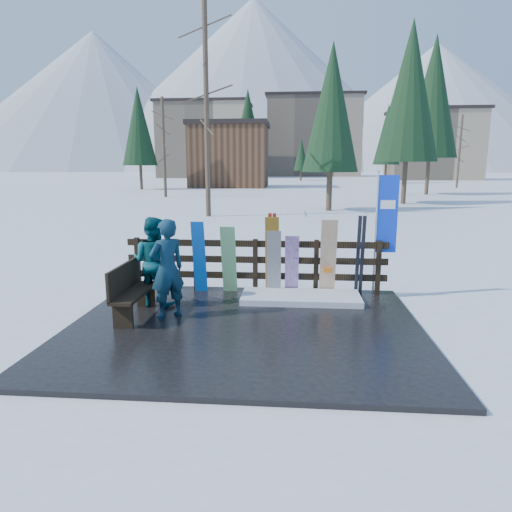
# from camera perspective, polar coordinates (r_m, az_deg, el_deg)

# --- Properties ---
(ground) EXTENTS (700.00, 700.00, 0.00)m
(ground) POSITION_cam_1_polar(r_m,az_deg,el_deg) (7.90, -1.46, -9.25)
(ground) COLOR white
(ground) RESTS_ON ground
(deck) EXTENTS (6.00, 5.00, 0.08)m
(deck) POSITION_cam_1_polar(r_m,az_deg,el_deg) (7.88, -1.46, -8.98)
(deck) COLOR black
(deck) RESTS_ON ground
(fence) EXTENTS (5.60, 0.10, 1.15)m
(fence) POSITION_cam_1_polar(r_m,az_deg,el_deg) (9.80, -0.08, -0.71)
(fence) COLOR black
(fence) RESTS_ON deck
(snow_patch) EXTENTS (2.39, 1.00, 0.12)m
(snow_patch) POSITION_cam_1_polar(r_m,az_deg,el_deg) (9.33, 5.62, -5.17)
(snow_patch) COLOR white
(snow_patch) RESTS_ON deck
(bench) EXTENTS (0.41, 1.50, 0.97)m
(bench) POSITION_cam_1_polar(r_m,az_deg,el_deg) (8.48, -15.42, -3.99)
(bench) COLOR black
(bench) RESTS_ON deck
(snowboard_0) EXTENTS (0.27, 0.32, 1.56)m
(snowboard_0) POSITION_cam_1_polar(r_m,az_deg,el_deg) (9.73, -7.10, -0.16)
(snowboard_0) COLOR blue
(snowboard_0) RESTS_ON deck
(snowboard_1) EXTENTS (0.31, 0.42, 1.47)m
(snowboard_1) POSITION_cam_1_polar(r_m,az_deg,el_deg) (9.63, -3.41, -0.48)
(snowboard_1) COLOR silver
(snowboard_1) RESTS_ON deck
(snowboard_2) EXTENTS (0.29, 0.30, 1.67)m
(snowboard_2) POSITION_cam_1_polar(r_m,az_deg,el_deg) (9.53, 2.02, 0.00)
(snowboard_2) COLOR #FFA51C
(snowboard_2) RESTS_ON deck
(snowboard_3) EXTENTS (0.29, 0.40, 1.29)m
(snowboard_3) POSITION_cam_1_polar(r_m,az_deg,el_deg) (9.55, 4.50, -1.14)
(snowboard_3) COLOR silver
(snowboard_3) RESTS_ON deck
(snowboard_4) EXTENTS (0.30, 0.23, 1.38)m
(snowboard_4) POSITION_cam_1_polar(r_m,az_deg,el_deg) (9.55, 2.25, -0.84)
(snowboard_4) COLOR black
(snowboard_4) RESTS_ON deck
(snowboard_5) EXTENTS (0.33, 0.39, 1.63)m
(snowboard_5) POSITION_cam_1_polar(r_m,az_deg,el_deg) (9.55, 9.01, -0.22)
(snowboard_5) COLOR silver
(snowboard_5) RESTS_ON deck
(ski_pair_a) EXTENTS (0.16, 0.22, 1.73)m
(ski_pair_a) POSITION_cam_1_polar(r_m,az_deg,el_deg) (9.59, 2.04, 0.29)
(ski_pair_a) COLOR #AA2914
(ski_pair_a) RESTS_ON deck
(ski_pair_b) EXTENTS (0.17, 0.24, 1.70)m
(ski_pair_b) POSITION_cam_1_polar(r_m,az_deg,el_deg) (9.68, 12.88, 0.00)
(ski_pair_b) COLOR black
(ski_pair_b) RESTS_ON deck
(rental_flag) EXTENTS (0.45, 0.04, 2.60)m
(rental_flag) POSITION_cam_1_polar(r_m,az_deg,el_deg) (9.85, 15.77, 4.50)
(rental_flag) COLOR silver
(rental_flag) RESTS_ON deck
(person_front) EXTENTS (0.77, 0.75, 1.78)m
(person_front) POSITION_cam_1_polar(r_m,az_deg,el_deg) (8.22, -11.04, -1.59)
(person_front) COLOR #144552
(person_front) RESTS_ON deck
(person_back) EXTENTS (0.94, 0.78, 1.73)m
(person_back) POSITION_cam_1_polar(r_m,az_deg,el_deg) (9.02, -12.74, -0.69)
(person_back) COLOR #0C5058
(person_back) RESTS_ON deck
(resort_buildings) EXTENTS (73.00, 87.60, 22.60)m
(resort_buildings) POSITION_cam_1_polar(r_m,az_deg,el_deg) (122.97, 5.05, 14.36)
(resort_buildings) COLOR tan
(resort_buildings) RESTS_ON ground
(trees) EXTENTS (42.22, 68.57, 14.40)m
(trees) POSITION_cam_1_polar(r_m,az_deg,el_deg) (55.85, 8.67, 14.58)
(trees) COLOR #382B1E
(trees) RESTS_ON ground
(mountains) EXTENTS (520.00, 260.00, 120.00)m
(mountains) POSITION_cam_1_polar(r_m,az_deg,el_deg) (339.30, 3.01, 19.13)
(mountains) COLOR white
(mountains) RESTS_ON ground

